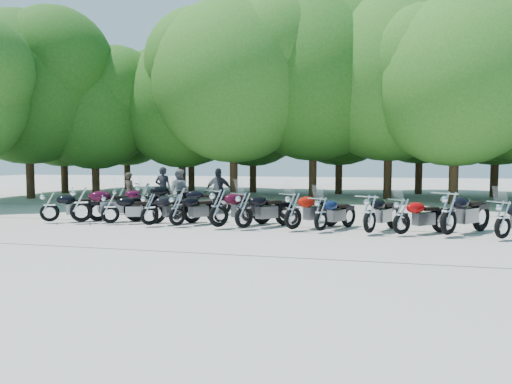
% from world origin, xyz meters
% --- Properties ---
extents(ground, '(90.00, 90.00, 0.00)m').
position_xyz_m(ground, '(0.00, 0.00, 0.00)').
color(ground, gray).
rests_on(ground, ground).
extents(tree_0, '(7.50, 7.50, 9.21)m').
position_xyz_m(tree_0, '(-15.42, 12.98, 5.45)').
color(tree_0, '#3A2614').
rests_on(tree_0, ground).
extents(tree_1, '(6.97, 6.97, 8.55)m').
position_xyz_m(tree_1, '(-12.04, 11.24, 5.06)').
color(tree_1, '#3A2614').
rests_on(tree_1, ground).
extents(tree_2, '(7.31, 7.31, 8.97)m').
position_xyz_m(tree_2, '(-7.25, 12.84, 5.31)').
color(tree_2, '#3A2614').
rests_on(tree_2, ground).
extents(tree_3, '(8.70, 8.70, 10.67)m').
position_xyz_m(tree_3, '(-3.57, 11.24, 6.32)').
color(tree_3, '#3A2614').
rests_on(tree_3, ground).
extents(tree_4, '(9.13, 9.13, 11.20)m').
position_xyz_m(tree_4, '(0.54, 13.09, 6.64)').
color(tree_4, '#3A2614').
rests_on(tree_4, ground).
extents(tree_5, '(9.04, 9.04, 11.10)m').
position_xyz_m(tree_5, '(4.61, 13.20, 6.57)').
color(tree_5, '#3A2614').
rests_on(tree_5, ground).
extents(tree_6, '(8.00, 8.00, 9.82)m').
position_xyz_m(tree_6, '(7.55, 10.82, 5.81)').
color(tree_6, '#3A2614').
rests_on(tree_6, ground).
extents(tree_9, '(7.59, 7.59, 9.32)m').
position_xyz_m(tree_9, '(-13.53, 17.59, 5.52)').
color(tree_9, '#3A2614').
rests_on(tree_9, ground).
extents(tree_10, '(7.78, 7.78, 9.55)m').
position_xyz_m(tree_10, '(-8.29, 16.97, 5.66)').
color(tree_10, '#3A2614').
rests_on(tree_10, ground).
extents(tree_11, '(7.56, 7.56, 9.28)m').
position_xyz_m(tree_11, '(-3.76, 16.43, 5.49)').
color(tree_11, '#3A2614').
rests_on(tree_11, ground).
extents(tree_12, '(7.88, 7.88, 9.67)m').
position_xyz_m(tree_12, '(1.80, 16.47, 5.72)').
color(tree_12, '#3A2614').
rests_on(tree_12, ground).
extents(tree_13, '(8.31, 8.31, 10.20)m').
position_xyz_m(tree_13, '(6.69, 17.47, 6.04)').
color(tree_13, '#3A2614').
rests_on(tree_13, ground).
extents(tree_14, '(8.02, 8.02, 9.84)m').
position_xyz_m(tree_14, '(10.68, 16.09, 5.83)').
color(tree_14, '#3A2614').
rests_on(tree_14, ground).
extents(tree_17, '(8.31, 8.31, 10.20)m').
position_xyz_m(tree_17, '(-14.68, 9.00, 6.04)').
color(tree_17, '#3A2614').
rests_on(tree_17, ground).
extents(motorcycle_0, '(2.11, 1.77, 1.20)m').
position_xyz_m(motorcycle_0, '(-6.88, 0.49, 0.60)').
color(motorcycle_0, black).
rests_on(motorcycle_0, ground).
extents(motorcycle_1, '(2.46, 2.02, 1.40)m').
position_xyz_m(motorcycle_1, '(-5.76, 0.61, 0.70)').
color(motorcycle_1, '#310619').
rests_on(motorcycle_1, ground).
extents(motorcycle_2, '(2.10, 1.43, 1.15)m').
position_xyz_m(motorcycle_2, '(-4.72, 0.66, 0.57)').
color(motorcycle_2, black).
rests_on(motorcycle_2, ground).
extents(motorcycle_3, '(1.86, 2.07, 1.21)m').
position_xyz_m(motorcycle_3, '(-3.23, 0.50, 0.61)').
color(motorcycle_3, black).
rests_on(motorcycle_3, ground).
extents(motorcycle_4, '(1.70, 2.11, 1.19)m').
position_xyz_m(motorcycle_4, '(-2.34, 0.62, 0.60)').
color(motorcycle_4, black).
rests_on(motorcycle_4, ground).
extents(motorcycle_5, '(2.07, 2.43, 1.40)m').
position_xyz_m(motorcycle_5, '(-0.95, 0.55, 0.70)').
color(motorcycle_5, '#380717').
rests_on(motorcycle_5, ground).
extents(motorcycle_6, '(1.97, 2.24, 1.30)m').
position_xyz_m(motorcycle_6, '(-0.15, 0.57, 0.65)').
color(motorcycle_6, black).
rests_on(motorcycle_6, ground).
extents(motorcycle_7, '(1.98, 2.26, 1.31)m').
position_xyz_m(motorcycle_7, '(1.33, 0.65, 0.65)').
color(motorcycle_7, '#A01105').
rests_on(motorcycle_7, ground).
extents(motorcycle_8, '(1.59, 2.13, 1.18)m').
position_xyz_m(motorcycle_8, '(2.16, 0.59, 0.59)').
color(motorcycle_8, '#0B1634').
rests_on(motorcycle_8, ground).
extents(motorcycle_9, '(1.62, 2.37, 1.29)m').
position_xyz_m(motorcycle_9, '(3.54, 0.48, 0.65)').
color(motorcycle_9, black).
rests_on(motorcycle_9, ground).
extents(motorcycle_10, '(2.05, 1.85, 1.20)m').
position_xyz_m(motorcycle_10, '(4.41, 0.47, 0.60)').
color(motorcycle_10, '#960506').
rests_on(motorcycle_10, ground).
extents(motorcycle_11, '(2.19, 2.46, 1.43)m').
position_xyz_m(motorcycle_11, '(5.64, 0.58, 0.72)').
color(motorcycle_11, black).
rests_on(motorcycle_11, ground).
extents(motorcycle_12, '(2.02, 1.91, 1.21)m').
position_xyz_m(motorcycle_12, '(6.93, 0.35, 0.60)').
color(motorcycle_12, black).
rests_on(motorcycle_12, ground).
extents(motorcycle_13, '(2.03, 1.80, 1.18)m').
position_xyz_m(motorcycle_13, '(-5.90, 3.32, 0.59)').
color(motorcycle_13, '#3F0823').
rests_on(motorcycle_13, ground).
extents(motorcycle_14, '(2.38, 2.25, 1.42)m').
position_xyz_m(motorcycle_14, '(-4.83, 3.26, 0.71)').
color(motorcycle_14, black).
rests_on(motorcycle_14, ground).
extents(motorcycle_15, '(2.24, 1.71, 1.25)m').
position_xyz_m(motorcycle_15, '(-3.29, 3.15, 0.63)').
color(motorcycle_15, black).
rests_on(motorcycle_15, ground).
extents(rider_0, '(0.69, 0.57, 1.62)m').
position_xyz_m(rider_0, '(-6.08, 4.40, 0.81)').
color(rider_0, '#2B231D').
rests_on(rider_0, ground).
extents(rider_1, '(0.96, 0.80, 1.77)m').
position_xyz_m(rider_1, '(-3.95, 4.55, 0.88)').
color(rider_1, gray).
rests_on(rider_1, ground).
extents(rider_2, '(1.13, 0.66, 1.81)m').
position_xyz_m(rider_2, '(-2.19, 4.36, 0.91)').
color(rider_2, black).
rests_on(rider_2, ground).
extents(rider_3, '(0.73, 0.52, 1.85)m').
position_xyz_m(rider_3, '(-4.80, 4.88, 0.93)').
color(rider_3, black).
rests_on(rider_3, ground).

